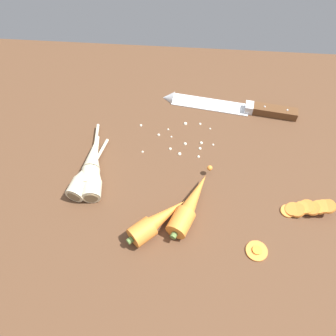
# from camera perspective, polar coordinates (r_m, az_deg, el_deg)

# --- Properties ---
(ground_plane) EXTENTS (1.20, 0.90, 0.04)m
(ground_plane) POSITION_cam_1_polar(r_m,az_deg,el_deg) (0.82, 0.11, -0.33)
(ground_plane) COLOR brown
(chefs_knife) EXTENTS (0.35, 0.08, 0.04)m
(chefs_knife) POSITION_cam_1_polar(r_m,az_deg,el_deg) (0.93, 9.48, 10.03)
(chefs_knife) COLOR silver
(chefs_knife) RESTS_ON ground_plane
(whole_carrot) EXTENTS (0.10, 0.18, 0.04)m
(whole_carrot) POSITION_cam_1_polar(r_m,az_deg,el_deg) (0.72, 3.59, -6.06)
(whole_carrot) COLOR orange
(whole_carrot) RESTS_ON ground_plane
(whole_carrot_second) EXTENTS (0.13, 0.13, 0.04)m
(whole_carrot_second) POSITION_cam_1_polar(r_m,az_deg,el_deg) (0.70, -1.73, -8.63)
(whole_carrot_second) COLOR orange
(whole_carrot_second) RESTS_ON ground_plane
(parsnip_front) EXTENTS (0.05, 0.19, 0.04)m
(parsnip_front) POSITION_cam_1_polar(r_m,az_deg,el_deg) (0.79, -12.32, 0.68)
(parsnip_front) COLOR beige
(parsnip_front) RESTS_ON ground_plane
(parsnip_mid_left) EXTENTS (0.05, 0.18, 0.04)m
(parsnip_mid_left) POSITION_cam_1_polar(r_m,az_deg,el_deg) (0.77, -12.08, -1.23)
(parsnip_mid_left) COLOR beige
(parsnip_mid_left) RESTS_ON ground_plane
(parsnip_mid_right) EXTENTS (0.06, 0.17, 0.04)m
(parsnip_mid_right) POSITION_cam_1_polar(r_m,az_deg,el_deg) (0.78, -13.32, -1.25)
(parsnip_mid_right) COLOR beige
(parsnip_mid_right) RESTS_ON ground_plane
(carrot_slice_stack) EXTENTS (0.11, 0.04, 0.03)m
(carrot_slice_stack) POSITION_cam_1_polar(r_m,az_deg,el_deg) (0.78, 21.79, -6.11)
(carrot_slice_stack) COLOR orange
(carrot_slice_stack) RESTS_ON ground_plane
(carrot_slice_stray_near) EXTENTS (0.04, 0.04, 0.01)m
(carrot_slice_stray_near) POSITION_cam_1_polar(r_m,az_deg,el_deg) (0.71, 14.28, -12.90)
(carrot_slice_stray_near) COLOR orange
(carrot_slice_stray_near) RESTS_ON ground_plane
(mince_crumbs) EXTENTS (0.19, 0.11, 0.01)m
(mince_crumbs) POSITION_cam_1_polar(r_m,az_deg,el_deg) (0.84, 2.37, 4.73)
(mince_crumbs) COLOR silver
(mince_crumbs) RESTS_ON ground_plane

